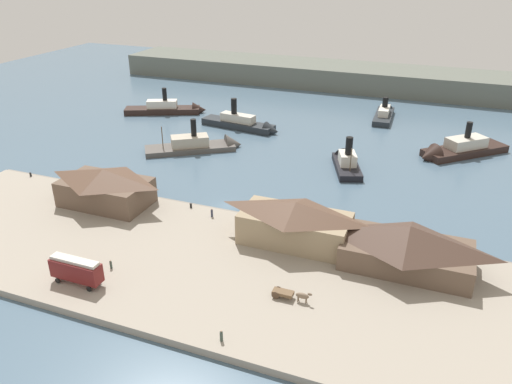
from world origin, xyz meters
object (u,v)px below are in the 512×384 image
(ferry_shed_customs_shed, at_px, (105,186))
(ferry_approaching_west, at_px, (455,150))
(pedestrian_near_west_shed, at_px, (111,264))
(pedestrian_near_east_shed, at_px, (221,336))
(pedestrian_walking_east, at_px, (212,213))
(ferry_outer_harbor, at_px, (384,113))
(ferry_departing_north, at_px, (204,145))
(horse_cart, at_px, (290,294))
(mooring_post_east, at_px, (31,174))
(mooring_post_west, at_px, (191,205))
(street_tram, at_px, (76,269))
(ferry_moored_west, at_px, (172,109))
(ferry_near_quay, at_px, (245,124))
(ferry_shed_east_terminal, at_px, (408,246))
(ferry_shed_west_terminal, at_px, (295,222))
(ferry_mid_harbor, at_px, (346,161))

(ferry_shed_customs_shed, distance_m, ferry_approaching_west, 86.39)
(pedestrian_near_west_shed, relative_size, pedestrian_near_east_shed, 0.91)
(pedestrian_walking_east, bearing_deg, ferry_outer_harbor, 75.75)
(pedestrian_near_east_shed, xyz_separation_m, ferry_departing_north, (-35.46, 65.38, -0.71))
(ferry_shed_customs_shed, relative_size, ferry_departing_north, 0.72)
(horse_cart, xyz_separation_m, pedestrian_near_east_shed, (-5.62, -11.59, -0.14))
(pedestrian_near_east_shed, bearing_deg, mooring_post_east, 152.44)
(ferry_shed_customs_shed, relative_size, mooring_post_west, 19.71)
(ferry_outer_harbor, bearing_deg, pedestrian_walking_east, -104.25)
(street_tram, distance_m, mooring_post_west, 29.20)
(ferry_approaching_west, bearing_deg, ferry_shed_customs_shed, -138.60)
(ferry_departing_north, xyz_separation_m, ferry_approaching_west, (61.90, 19.46, 0.23))
(ferry_departing_north, bearing_deg, street_tram, -81.17)
(ferry_moored_west, bearing_deg, ferry_near_quay, -12.98)
(ferry_shed_east_terminal, relative_size, ferry_departing_north, 0.84)
(ferry_shed_west_terminal, bearing_deg, ferry_shed_customs_shed, 179.35)
(ferry_shed_east_terminal, distance_m, ferry_mid_harbor, 44.67)
(horse_cart, height_order, ferry_moored_west, ferry_moored_west)
(ferry_shed_customs_shed, relative_size, pedestrian_near_east_shed, 10.39)
(ferry_outer_harbor, distance_m, ferry_near_quay, 45.30)
(ferry_departing_north, bearing_deg, ferry_approaching_west, 17.45)
(mooring_post_west, xyz_separation_m, ferry_moored_west, (-38.64, 59.28, -0.24))
(horse_cart, bearing_deg, ferry_mid_harbor, 93.76)
(pedestrian_near_west_shed, distance_m, ferry_mid_harbor, 63.85)
(pedestrian_near_east_shed, bearing_deg, horse_cart, 64.13)
(mooring_post_east, height_order, ferry_outer_harbor, ferry_outer_harbor)
(ferry_shed_customs_shed, bearing_deg, ferry_shed_east_terminal, -1.05)
(pedestrian_near_east_shed, relative_size, ferry_near_quay, 0.07)
(ferry_departing_north, height_order, ferry_approaching_west, ferry_approaching_west)
(ferry_shed_west_terminal, relative_size, street_tram, 2.29)
(ferry_shed_customs_shed, distance_m, ferry_departing_north, 37.92)
(pedestrian_near_west_shed, xyz_separation_m, ferry_departing_north, (-11.88, 56.66, -0.64))
(ferry_approaching_west, bearing_deg, street_tram, -122.74)
(ferry_shed_east_terminal, height_order, ferry_mid_harbor, ferry_shed_east_terminal)
(ferry_near_quay, distance_m, ferry_mid_harbor, 38.20)
(ferry_shed_west_terminal, height_order, mooring_post_east, ferry_shed_west_terminal)
(ferry_shed_customs_shed, xyz_separation_m, ferry_outer_harbor, (42.90, 84.23, -3.69))
(ferry_shed_east_terminal, distance_m, horse_cart, 21.27)
(street_tram, relative_size, pedestrian_near_west_shed, 5.41)
(ferry_shed_east_terminal, relative_size, pedestrian_near_west_shed, 13.38)
(ferry_moored_west, bearing_deg, horse_cart, -50.50)
(mooring_post_east, bearing_deg, ferry_shed_east_terminal, -4.23)
(pedestrian_near_west_shed, bearing_deg, ferry_outer_harbor, 74.74)
(ferry_shed_east_terminal, xyz_separation_m, mooring_post_west, (-42.07, 5.66, -3.28))
(ferry_shed_customs_shed, bearing_deg, pedestrian_near_west_shed, -52.26)
(horse_cart, bearing_deg, ferry_departing_north, 127.37)
(pedestrian_walking_east, relative_size, ferry_near_quay, 0.07)
(ferry_mid_harbor, bearing_deg, street_tram, -113.57)
(mooring_post_east, height_order, ferry_mid_harbor, ferry_mid_harbor)
(pedestrian_near_west_shed, bearing_deg, mooring_post_east, 148.50)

